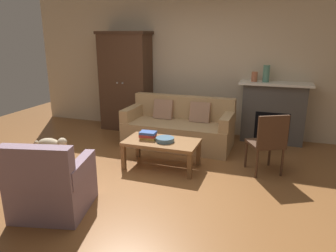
# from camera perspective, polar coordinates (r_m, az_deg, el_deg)

# --- Properties ---
(ground_plane) EXTENTS (9.60, 9.60, 0.00)m
(ground_plane) POSITION_cam_1_polar(r_m,az_deg,el_deg) (4.42, -3.64, -9.86)
(ground_plane) COLOR brown
(back_wall) EXTENTS (7.20, 0.10, 2.80)m
(back_wall) POSITION_cam_1_polar(r_m,az_deg,el_deg) (6.42, 5.08, 11.33)
(back_wall) COLOR beige
(back_wall) RESTS_ON ground
(fireplace) EXTENTS (1.26, 0.48, 1.12)m
(fireplace) POSITION_cam_1_polar(r_m,az_deg,el_deg) (6.11, 18.52, 2.39)
(fireplace) COLOR #4C4947
(fireplace) RESTS_ON ground
(armoire) EXTENTS (1.06, 0.57, 2.01)m
(armoire) POSITION_cam_1_polar(r_m,az_deg,el_deg) (6.64, -7.63, 8.02)
(armoire) COLOR #472D1E
(armoire) RESTS_ON ground
(couch) EXTENTS (1.93, 0.88, 0.86)m
(couch) POSITION_cam_1_polar(r_m,az_deg,el_deg) (5.68, 1.98, -0.39)
(couch) COLOR tan
(couch) RESTS_ON ground
(coffee_table) EXTENTS (1.10, 0.60, 0.42)m
(coffee_table) POSITION_cam_1_polar(r_m,az_deg,el_deg) (4.72, -1.18, -3.29)
(coffee_table) COLOR olive
(coffee_table) RESTS_ON ground
(fruit_bowl) EXTENTS (0.27, 0.27, 0.06)m
(fruit_bowl) POSITION_cam_1_polar(r_m,az_deg,el_deg) (4.65, -0.55, -2.48)
(fruit_bowl) COLOR slate
(fruit_bowl) RESTS_ON coffee_table
(book_stack) EXTENTS (0.27, 0.20, 0.12)m
(book_stack) POSITION_cam_1_polar(r_m,az_deg,el_deg) (4.77, -3.60, -1.69)
(book_stack) COLOR gold
(book_stack) RESTS_ON coffee_table
(mantel_vase_terracotta) EXTENTS (0.11, 0.11, 0.17)m
(mantel_vase_terracotta) POSITION_cam_1_polar(r_m,az_deg,el_deg) (5.99, 15.41, 8.62)
(mantel_vase_terracotta) COLOR #A86042
(mantel_vase_terracotta) RESTS_ON fireplace
(mantel_vase_jade) EXTENTS (0.12, 0.12, 0.30)m
(mantel_vase_jade) POSITION_cam_1_polar(r_m,az_deg,el_deg) (5.98, 17.39, 9.05)
(mantel_vase_jade) COLOR slate
(mantel_vase_jade) RESTS_ON fireplace
(armchair_near_left) EXTENTS (0.92, 0.92, 0.88)m
(armchair_near_left) POSITION_cam_1_polar(r_m,az_deg,el_deg) (3.80, -20.40, -10.21)
(armchair_near_left) COLOR gray
(armchair_near_left) RESTS_ON ground
(side_chair_wooden) EXTENTS (0.60, 0.60, 0.90)m
(side_chair_wooden) POSITION_cam_1_polar(r_m,az_deg,el_deg) (4.65, 17.71, -2.50)
(side_chair_wooden) COLOR #472D1E
(side_chair_wooden) RESTS_ON ground
(dog) EXTENTS (0.57, 0.23, 0.39)m
(dog) POSITION_cam_1_polar(r_m,az_deg,el_deg) (5.36, -20.44, -3.29)
(dog) COLOR beige
(dog) RESTS_ON ground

